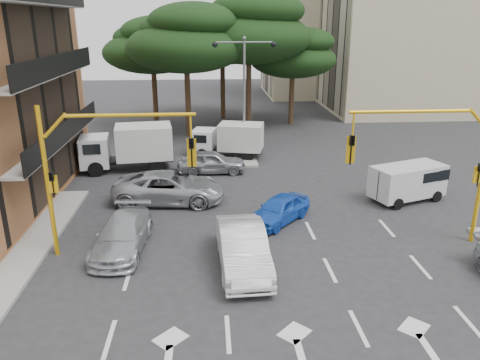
% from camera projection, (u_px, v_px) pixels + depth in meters
% --- Properties ---
extents(ground, '(120.00, 120.00, 0.00)m').
position_uv_depth(ground, '(277.00, 272.00, 17.44)').
color(ground, '#28282B').
rests_on(ground, ground).
extents(median_strip, '(1.40, 6.00, 0.15)m').
position_uv_depth(median_strip, '(244.00, 154.00, 32.51)').
color(median_strip, gray).
rests_on(median_strip, ground).
extents(apartment_beige_near, '(20.20, 12.15, 18.70)m').
position_uv_depth(apartment_beige_near, '(434.00, 15.00, 45.91)').
color(apartment_beige_near, '#C4B593').
rests_on(apartment_beige_near, ground).
extents(apartment_beige_far, '(16.20, 12.15, 16.70)m').
position_uv_depth(apartment_beige_far, '(332.00, 25.00, 57.09)').
color(apartment_beige_far, '#C4B593').
rests_on(apartment_beige_far, ground).
extents(pine_left_near, '(9.15, 9.15, 10.23)m').
position_uv_depth(pine_left_near, '(186.00, 38.00, 35.43)').
color(pine_left_near, '#382616').
rests_on(pine_left_near, ground).
extents(pine_center, '(9.98, 9.98, 11.16)m').
position_uv_depth(pine_center, '(250.00, 28.00, 37.42)').
color(pine_center, '#382616').
rests_on(pine_center, ground).
extents(pine_left_far, '(8.32, 8.32, 9.30)m').
position_uv_depth(pine_left_far, '(153.00, 45.00, 39.23)').
color(pine_left_far, '#382616').
rests_on(pine_left_far, ground).
extents(pine_right, '(7.49, 7.49, 8.37)m').
position_uv_depth(pine_right, '(294.00, 53.00, 40.24)').
color(pine_right, '#382616').
rests_on(pine_right, ground).
extents(pine_back, '(9.15, 9.15, 10.23)m').
position_uv_depth(pine_back, '(223.00, 35.00, 42.23)').
color(pine_back, '#382616').
rests_on(pine_back, ground).
extents(signal_mast_right, '(5.79, 0.37, 6.00)m').
position_uv_depth(signal_mast_right, '(443.00, 154.00, 18.51)').
color(signal_mast_right, gold).
rests_on(signal_mast_right, ground).
extents(signal_mast_left, '(5.79, 0.37, 6.00)m').
position_uv_depth(signal_mast_left, '(93.00, 161.00, 17.61)').
color(signal_mast_left, gold).
rests_on(signal_mast_left, ground).
extents(street_lamp_center, '(4.16, 0.36, 7.77)m').
position_uv_depth(street_lamp_center, '(244.00, 76.00, 30.78)').
color(street_lamp_center, slate).
rests_on(street_lamp_center, median_strip).
extents(car_white_hatch, '(1.95, 4.99, 1.62)m').
position_uv_depth(car_white_hatch, '(243.00, 248.00, 17.52)').
color(car_white_hatch, silver).
rests_on(car_white_hatch, ground).
extents(car_blue_compact, '(3.53, 3.68, 1.24)m').
position_uv_depth(car_blue_compact, '(279.00, 209.00, 21.61)').
color(car_blue_compact, blue).
rests_on(car_blue_compact, ground).
extents(car_silver_wagon, '(2.22, 4.77, 1.35)m').
position_uv_depth(car_silver_wagon, '(122.00, 235.00, 18.92)').
color(car_silver_wagon, '#A6AAAF').
rests_on(car_silver_wagon, ground).
extents(car_silver_cross_a, '(5.83, 3.06, 1.57)m').
position_uv_depth(car_silver_cross_a, '(169.00, 188.00, 23.92)').
color(car_silver_cross_a, '#A7A9AF').
rests_on(car_silver_cross_a, ground).
extents(car_silver_cross_b, '(4.15, 1.67, 1.41)m').
position_uv_depth(car_silver_cross_b, '(211.00, 162.00, 28.55)').
color(car_silver_cross_b, '#919298').
rests_on(car_silver_cross_b, ground).
extents(van_white, '(4.20, 2.95, 1.92)m').
position_uv_depth(van_white, '(407.00, 183.00, 24.09)').
color(van_white, silver).
rests_on(van_white, ground).
extents(box_truck_a, '(5.91, 3.11, 2.78)m').
position_uv_depth(box_truck_a, '(128.00, 148.00, 28.96)').
color(box_truck_a, silver).
rests_on(box_truck_a, ground).
extents(box_truck_b, '(5.12, 3.04, 2.36)m').
position_uv_depth(box_truck_b, '(228.00, 141.00, 31.61)').
color(box_truck_b, white).
rests_on(box_truck_b, ground).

